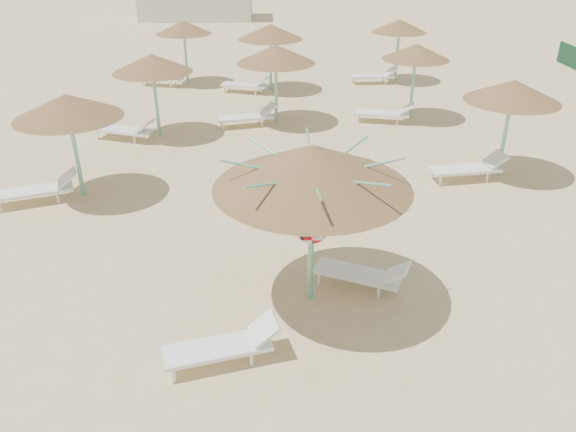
{
  "coord_description": "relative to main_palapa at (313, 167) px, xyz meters",
  "views": [
    {
      "loc": [
        -0.83,
        -8.78,
        6.33
      ],
      "look_at": [
        -0.5,
        0.8,
        1.3
      ],
      "focal_mm": 35.0,
      "sensor_mm": 36.0,
      "label": 1
    }
  ],
  "objects": [
    {
      "name": "ground",
      "position": [
        0.11,
        0.07,
        -2.68
      ],
      "size": [
        120.0,
        120.0,
        0.0
      ],
      "primitive_type": "plane",
      "color": "#DFBB88",
      "rests_on": "ground"
    },
    {
      "name": "palapa_field",
      "position": [
        -0.3,
        10.79,
        -0.37
      ],
      "size": [
        14.7,
        14.02,
        2.7
      ],
      "color": "#6EBF9E",
      "rests_on": "ground"
    },
    {
      "name": "lounger_main_b",
      "position": [
        1.06,
        0.3,
        -2.37
      ],
      "size": [
        1.87,
        1.24,
        0.66
      ],
      "rotation": [
        0.0,
        0.0,
        -0.43
      ],
      "color": "white",
      "rests_on": "ground"
    },
    {
      "name": "lounger_main_a",
      "position": [
        -1.48,
        -1.69,
        -2.36
      ],
      "size": [
        1.94,
        1.01,
        0.67
      ],
      "rotation": [
        0.0,
        0.0,
        0.26
      ],
      "color": "white",
      "rests_on": "ground"
    },
    {
      "name": "main_palapa",
      "position": [
        0.0,
        0.0,
        0.0
      ],
      "size": [
        3.43,
        3.43,
        3.08
      ],
      "color": "#6EBF9E",
      "rests_on": "ground"
    }
  ]
}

